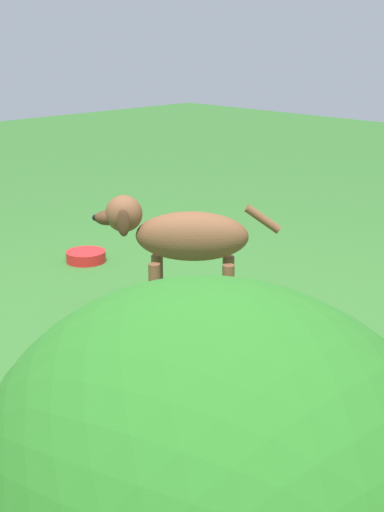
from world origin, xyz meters
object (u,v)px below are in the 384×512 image
object	(u,v)px
dog	(181,238)
tennis_ball_1	(186,431)
tennis_ball_3	(302,339)
tennis_ball_0	(329,368)
water_bowl	(86,256)

from	to	relation	value
dog	tennis_ball_1	distance (m)	1.09
dog	tennis_ball_3	bearing A→B (deg)	149.50
tennis_ball_1	tennis_ball_0	bearing A→B (deg)	-95.27
dog	tennis_ball_3	size ratio (longest dim) A/B	9.70
tennis_ball_0	dog	bearing A→B (deg)	-1.59
dog	tennis_ball_0	distance (m)	0.89
dog	tennis_ball_3	xyz separation A→B (m)	(-0.58, -0.12, -0.33)
tennis_ball_3	water_bowl	size ratio (longest dim) A/B	0.30
tennis_ball_1	water_bowl	xyz separation A→B (m)	(1.71, -0.90, -0.00)
tennis_ball_0	tennis_ball_3	distance (m)	0.28
tennis_ball_1	tennis_ball_3	bearing A→B (deg)	-78.31
tennis_ball_3	tennis_ball_1	bearing A→B (deg)	101.69
tennis_ball_0	tennis_ball_3	xyz separation A→B (m)	(0.24, -0.14, 0.00)
tennis_ball_1	tennis_ball_3	xyz separation A→B (m)	(0.17, -0.83, 0.00)
tennis_ball_0	tennis_ball_1	size ratio (longest dim) A/B	1.00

